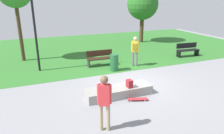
{
  "coord_description": "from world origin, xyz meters",
  "views": [
    {
      "loc": [
        -4.26,
        -8.11,
        3.89
      ],
      "look_at": [
        -1.11,
        -0.22,
        1.02
      ],
      "focal_mm": 33.02,
      "sensor_mm": 36.0,
      "label": 1
    }
  ],
  "objects_px": {
    "lamp_post": "(35,26)",
    "backpack_on_ledge": "(129,84)",
    "park_bench_near_lamppost": "(187,49)",
    "park_bench_by_oak": "(100,58)",
    "tree_leaning_ash": "(143,4)",
    "skater_performing_trick": "(104,99)",
    "concrete_ledge": "(119,91)",
    "trash_bin": "(114,63)",
    "pedestrian_with_backpack": "(135,49)",
    "skateboard_by_ledge": "(138,99)"
  },
  "relations": [
    {
      "from": "park_bench_by_oak",
      "to": "concrete_ledge",
      "type": "bearing_deg",
      "value": -97.98
    },
    {
      "from": "concrete_ledge",
      "to": "park_bench_near_lamppost",
      "type": "bearing_deg",
      "value": 29.27
    },
    {
      "from": "park_bench_near_lamppost",
      "to": "lamp_post",
      "type": "bearing_deg",
      "value": 176.22
    },
    {
      "from": "concrete_ledge",
      "to": "tree_leaning_ash",
      "type": "distance_m",
      "value": 11.74
    },
    {
      "from": "tree_leaning_ash",
      "to": "backpack_on_ledge",
      "type": "bearing_deg",
      "value": -121.86
    },
    {
      "from": "skater_performing_trick",
      "to": "pedestrian_with_backpack",
      "type": "height_order",
      "value": "skater_performing_trick"
    },
    {
      "from": "pedestrian_with_backpack",
      "to": "park_bench_near_lamppost",
      "type": "bearing_deg",
      "value": 7.47
    },
    {
      "from": "backpack_on_ledge",
      "to": "park_bench_by_oak",
      "type": "height_order",
      "value": "park_bench_by_oak"
    },
    {
      "from": "skateboard_by_ledge",
      "to": "lamp_post",
      "type": "distance_m",
      "value": 6.67
    },
    {
      "from": "skater_performing_trick",
      "to": "lamp_post",
      "type": "bearing_deg",
      "value": 103.28
    },
    {
      "from": "concrete_ledge",
      "to": "tree_leaning_ash",
      "type": "height_order",
      "value": "tree_leaning_ash"
    },
    {
      "from": "skateboard_by_ledge",
      "to": "park_bench_by_oak",
      "type": "relative_size",
      "value": 0.51
    },
    {
      "from": "pedestrian_with_backpack",
      "to": "tree_leaning_ash",
      "type": "bearing_deg",
      "value": 57.54
    },
    {
      "from": "concrete_ledge",
      "to": "park_bench_by_oak",
      "type": "height_order",
      "value": "park_bench_by_oak"
    },
    {
      "from": "lamp_post",
      "to": "skateboard_by_ledge",
      "type": "bearing_deg",
      "value": -56.77
    },
    {
      "from": "concrete_ledge",
      "to": "pedestrian_with_backpack",
      "type": "bearing_deg",
      "value": 53.18
    },
    {
      "from": "tree_leaning_ash",
      "to": "trash_bin",
      "type": "distance_m",
      "value": 8.81
    },
    {
      "from": "tree_leaning_ash",
      "to": "lamp_post",
      "type": "xyz_separation_m",
      "value": [
        -9.22,
        -4.87,
        -0.84
      ]
    },
    {
      "from": "concrete_ledge",
      "to": "skater_performing_trick",
      "type": "distance_m",
      "value": 2.57
    },
    {
      "from": "pedestrian_with_backpack",
      "to": "park_bench_by_oak",
      "type": "bearing_deg",
      "value": 155.2
    },
    {
      "from": "lamp_post",
      "to": "backpack_on_ledge",
      "type": "bearing_deg",
      "value": -54.81
    },
    {
      "from": "skateboard_by_ledge",
      "to": "park_bench_near_lamppost",
      "type": "xyz_separation_m",
      "value": [
        6.37,
        4.56,
        0.42
      ]
    },
    {
      "from": "skateboard_by_ledge",
      "to": "trash_bin",
      "type": "distance_m",
      "value": 3.71
    },
    {
      "from": "skater_performing_trick",
      "to": "concrete_ledge",
      "type": "bearing_deg",
      "value": 56.27
    },
    {
      "from": "concrete_ledge",
      "to": "lamp_post",
      "type": "bearing_deg",
      "value": 122.61
    },
    {
      "from": "park_bench_near_lamppost",
      "to": "lamp_post",
      "type": "xyz_separation_m",
      "value": [
        -9.78,
        0.65,
        2.01
      ]
    },
    {
      "from": "concrete_ledge",
      "to": "skater_performing_trick",
      "type": "xyz_separation_m",
      "value": [
        -1.35,
        -2.01,
        0.87
      ]
    },
    {
      "from": "skater_performing_trick",
      "to": "pedestrian_with_backpack",
      "type": "distance_m",
      "value": 6.52
    },
    {
      "from": "concrete_ledge",
      "to": "lamp_post",
      "type": "distance_m",
      "value": 5.83
    },
    {
      "from": "backpack_on_ledge",
      "to": "pedestrian_with_backpack",
      "type": "height_order",
      "value": "pedestrian_with_backpack"
    },
    {
      "from": "backpack_on_ledge",
      "to": "skateboard_by_ledge",
      "type": "distance_m",
      "value": 0.72
    },
    {
      "from": "concrete_ledge",
      "to": "tree_leaning_ash",
      "type": "xyz_separation_m",
      "value": [
        6.33,
        9.37,
        3.14
      ]
    },
    {
      "from": "concrete_ledge",
      "to": "pedestrian_with_backpack",
      "type": "distance_m",
      "value": 4.19
    },
    {
      "from": "concrete_ledge",
      "to": "trash_bin",
      "type": "bearing_deg",
      "value": 71.19
    },
    {
      "from": "tree_leaning_ash",
      "to": "trash_bin",
      "type": "relative_size",
      "value": 5.06
    },
    {
      "from": "lamp_post",
      "to": "trash_bin",
      "type": "height_order",
      "value": "lamp_post"
    },
    {
      "from": "lamp_post",
      "to": "trash_bin",
      "type": "distance_m",
      "value": 4.65
    },
    {
      "from": "skateboard_by_ledge",
      "to": "skater_performing_trick",
      "type": "bearing_deg",
      "value": -144.71
    },
    {
      "from": "pedestrian_with_backpack",
      "to": "lamp_post",
      "type": "bearing_deg",
      "value": 167.06
    },
    {
      "from": "skater_performing_trick",
      "to": "skateboard_by_ledge",
      "type": "distance_m",
      "value": 2.5
    },
    {
      "from": "trash_bin",
      "to": "park_bench_near_lamppost",
      "type": "bearing_deg",
      "value": 8.68
    },
    {
      "from": "park_bench_by_oak",
      "to": "lamp_post",
      "type": "relative_size",
      "value": 0.39
    },
    {
      "from": "backpack_on_ledge",
      "to": "park_bench_by_oak",
      "type": "bearing_deg",
      "value": 175.36
    },
    {
      "from": "park_bench_near_lamppost",
      "to": "trash_bin",
      "type": "bearing_deg",
      "value": -171.32
    },
    {
      "from": "concrete_ledge",
      "to": "backpack_on_ledge",
      "type": "height_order",
      "value": "backpack_on_ledge"
    },
    {
      "from": "tree_leaning_ash",
      "to": "pedestrian_with_backpack",
      "type": "relative_size",
      "value": 2.68
    },
    {
      "from": "pedestrian_with_backpack",
      "to": "skater_performing_trick",
      "type": "bearing_deg",
      "value": -125.67
    },
    {
      "from": "backpack_on_ledge",
      "to": "park_bench_by_oak",
      "type": "relative_size",
      "value": 0.2
    },
    {
      "from": "park_bench_by_oak",
      "to": "skateboard_by_ledge",
      "type": "bearing_deg",
      "value": -90.69
    },
    {
      "from": "park_bench_by_oak",
      "to": "tree_leaning_ash",
      "type": "relative_size",
      "value": 0.34
    }
  ]
}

